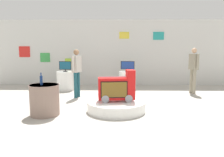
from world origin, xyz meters
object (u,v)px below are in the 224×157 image
Objects in this scene: novelty_firetruck_tv at (117,89)px; shopper_browsing_near_truck at (193,67)px; main_display_pedestal at (116,106)px; side_table_round at (45,100)px; display_pedestal_left_rear at (127,81)px; tv_on_left_rear at (128,66)px; shopper_browsing_rear at (77,69)px; tv_on_center_rear at (65,66)px; bottle_on_side_table at (41,80)px; display_pedestal_center_rear at (66,81)px.

novelty_firetruck_tv is 0.59× the size of shopper_browsing_near_truck.
main_display_pedestal is 2.01× the size of side_table_round.
display_pedestal_left_rear is at bearing 82.16° from novelty_firetruck_tv.
tv_on_left_rear is at bearing 56.90° from side_table_round.
novelty_firetruck_tv is at bearing -97.84° from display_pedestal_left_rear.
side_table_round reaches higher than main_display_pedestal.
shopper_browsing_rear reaches higher than novelty_firetruck_tv.
display_pedestal_left_rear is at bearing 37.78° from shopper_browsing_rear.
side_table_round is (0.26, -3.53, -0.60)m from tv_on_center_rear.
shopper_browsing_near_truck is (4.89, 3.00, 0.10)m from bottle_on_side_table.
display_pedestal_left_rear is 1.53× the size of tv_on_center_rear.
main_display_pedestal is at bearing 167.95° from novelty_firetruck_tv.
tv_on_left_rear is 4.33m from side_table_round.
shopper_browsing_rear is at bearing -142.32° from tv_on_left_rear.
display_pedestal_left_rear is at bearing 56.86° from bottle_on_side_table.
novelty_firetruck_tv reaches higher than side_table_round.
tv_on_left_rear is at bearing 81.75° from main_display_pedestal.
display_pedestal_center_rear is (-2.60, -0.06, -0.64)m from tv_on_left_rear.
side_table_round is (-2.34, -3.59, -0.61)m from tv_on_left_rear.
display_pedestal_left_rear is at bearing 56.94° from side_table_round.
tv_on_center_rear is (-2.14, 3.11, 0.88)m from main_display_pedestal.
shopper_browsing_rear is (-4.38, -0.79, -0.03)m from shopper_browsing_near_truck.
tv_on_center_rear reaches higher than novelty_firetruck_tv.
display_pedestal_center_rear is 2.46× the size of bottle_on_side_table.
tv_on_left_rear is (0.00, -0.00, 0.64)m from display_pedestal_left_rear.
tv_on_center_rear reaches higher than main_display_pedestal.
shopper_browsing_rear is at bearing 77.67° from side_table_round.
novelty_firetruck_tv is 0.61× the size of shopper_browsing_rear.
display_pedestal_center_rear is at bearing 173.40° from shopper_browsing_near_truck.
main_display_pedestal is 3.99m from shopper_browsing_near_truck.
display_pedestal_left_rear is 2.67m from shopper_browsing_near_truck.
shopper_browsing_rear is at bearing 76.83° from bottle_on_side_table.
novelty_firetruck_tv is 1.32× the size of display_pedestal_left_rear.
tv_on_left_rear is at bearing 1.46° from tv_on_center_rear.
tv_on_center_rear is at bearing 93.37° from bottle_on_side_table.
display_pedestal_left_rear is at bearing 1.55° from tv_on_center_rear.
bottle_on_side_table is 0.18× the size of shopper_browsing_near_truck.
novelty_firetruck_tv is at bearing -50.37° from shopper_browsing_rear.
side_table_round reaches higher than display_pedestal_center_rear.
display_pedestal_center_rear is at bearing 124.53° from main_display_pedestal.
side_table_round is at bearing -167.70° from novelty_firetruck_tv.
bottle_on_side_table is 2.27m from shopper_browsing_rear.
side_table_round is (0.26, -3.53, 0.02)m from display_pedestal_center_rear.
tv_on_left_rear is 2.68m from display_pedestal_center_rear.
shopper_browsing_near_truck is at bearing 40.39° from main_display_pedestal.
side_table_round is at bearing -123.10° from tv_on_left_rear.
shopper_browsing_rear reaches higher than main_display_pedestal.
side_table_round is 0.53m from bottle_on_side_table.
shopper_browsing_near_truck is 1.03× the size of shopper_browsing_rear.
display_pedestal_left_rear reaches higher than main_display_pedestal.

